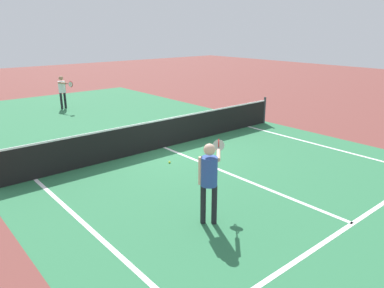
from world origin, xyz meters
TOP-DOWN VIEW (x-y plane):
  - ground_plane at (0.00, 0.00)m, footprint 60.00×60.00m
  - court_surface_inbounds at (0.00, 0.00)m, footprint 10.62×24.40m
  - line_service_near at (0.00, -6.40)m, footprint 8.22×0.10m
  - line_center_service at (0.00, -3.20)m, footprint 0.10×6.40m
  - net at (0.00, 0.00)m, footprint 10.20×0.09m
  - player_near at (-2.17, -4.50)m, footprint 1.03×0.80m
  - player_far at (-0.11, 8.09)m, footprint 0.42×1.18m
  - tennis_ball_near_net at (-0.75, -1.29)m, footprint 0.07×0.07m

SIDE VIEW (x-z plane):
  - ground_plane at x=0.00m, z-range 0.00..0.00m
  - court_surface_inbounds at x=0.00m, z-range 0.00..0.00m
  - line_service_near at x=0.00m, z-range 0.00..0.01m
  - line_center_service at x=0.00m, z-range 0.00..0.01m
  - tennis_ball_near_net at x=-0.75m, z-range 0.00..0.07m
  - net at x=0.00m, z-range -0.04..1.03m
  - player_far at x=-0.11m, z-range 0.18..1.74m
  - player_near at x=-2.17m, z-range 0.20..1.87m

